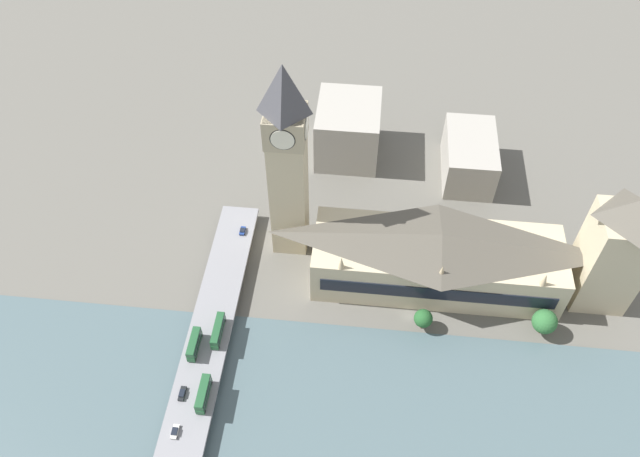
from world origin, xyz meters
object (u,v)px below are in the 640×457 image
car_northbound_lead (175,432)px  car_southbound_lead (243,231)px  road_bridge (195,391)px  car_northbound_tail (182,394)px  parliament_hall (437,258)px  victoria_tower (615,250)px  double_decker_bus_lead (194,344)px  double_decker_bus_rear (218,330)px  clock_tower (287,159)px  double_decker_bus_mid (203,394)px

car_northbound_lead → car_southbound_lead: car_northbound_lead is taller
road_bridge → car_northbound_tail: 4.11m
parliament_hall → car_northbound_tail: bearing=125.4°
victoria_tower → double_decker_bus_lead: 137.28m
car_southbound_lead → road_bridge: bearing=177.3°
parliament_hall → car_northbound_lead: parliament_hall is taller
victoria_tower → car_northbound_lead: bearing=116.9°
road_bridge → double_decker_bus_rear: size_ratio=12.67×
clock_tower → car_northbound_lead: 89.34m
double_decker_bus_lead → double_decker_bus_mid: double_decker_bus_mid is taller
double_decker_bus_rear → car_southbound_lead: 43.69m
double_decker_bus_lead → car_southbound_lead: 49.80m
double_decker_bus_rear → car_northbound_lead: (-33.38, 5.73, -1.83)m
road_bridge → clock_tower: bearing=-18.0°
double_decker_bus_rear → car_southbound_lead: size_ratio=3.08×
clock_tower → road_bridge: bearing=162.0°
double_decker_bus_lead → double_decker_bus_mid: bearing=-157.6°
double_decker_bus_mid → road_bridge: bearing=57.3°
car_northbound_tail → parliament_hall: bearing=-54.6°
victoria_tower → double_decker_bus_mid: 136.55m
double_decker_bus_lead → car_southbound_lead: size_ratio=2.70×
double_decker_bus_rear → car_northbound_tail: size_ratio=2.57×
clock_tower → double_decker_bus_mid: size_ratio=6.99×
parliament_hall → double_decker_bus_lead: 85.12m
double_decker_bus_lead → car_northbound_tail: bearing=179.4°
double_decker_bus_lead → double_decker_bus_rear: bearing=-48.0°
parliament_hall → clock_tower: bearing=76.7°
double_decker_bus_lead → clock_tower: bearing=-25.4°
double_decker_bus_rear → car_southbound_lead: (43.65, 0.33, -1.84)m
victoria_tower → double_decker_bus_rear: bearing=104.7°
clock_tower → car_northbound_tail: bearing=160.0°
road_bridge → double_decker_bus_lead: double_decker_bus_lead is taller
double_decker_bus_lead → car_northbound_tail: size_ratio=2.25×
parliament_hall → car_northbound_tail: size_ratio=18.07×
double_decker_bus_lead → car_southbound_lead: (49.39, -6.05, -2.02)m
car_northbound_lead → car_northbound_tail: (11.77, 0.82, -0.02)m
victoria_tower → double_decker_bus_rear: (-32.54, 124.43, -16.62)m
victoria_tower → car_southbound_lead: victoria_tower is taller
double_decker_bus_rear → double_decker_bus_lead: bearing=132.0°
road_bridge → double_decker_bus_rear: double_decker_bus_rear is taller
car_southbound_lead → double_decker_bus_lead: bearing=173.0°
double_decker_bus_rear → car_northbound_lead: size_ratio=2.73×
victoria_tower → double_decker_bus_lead: victoria_tower is taller
clock_tower → road_bridge: size_ratio=0.52×
road_bridge → double_decker_bus_rear: 20.20m
car_northbound_lead → double_decker_bus_lead: bearing=1.3°
double_decker_bus_rear → car_southbound_lead: double_decker_bus_rear is taller
parliament_hall → victoria_tower: bearing=-89.9°
double_decker_bus_mid → victoria_tower: bearing=-66.3°
double_decker_bus_mid → car_northbound_lead: bearing=152.2°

